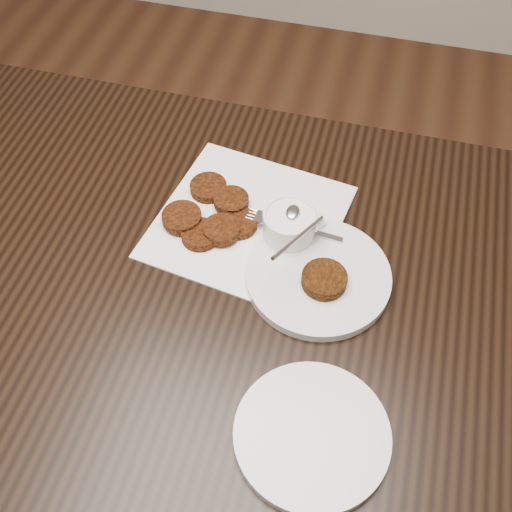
{
  "coord_description": "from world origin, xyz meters",
  "views": [
    {
      "loc": [
        0.25,
        -0.43,
        1.54
      ],
      "look_at": [
        0.1,
        0.13,
        0.8
      ],
      "focal_mm": 43.85,
      "sensor_mm": 36.0,
      "label": 1
    }
  ],
  "objects_px": {
    "table": "(223,386)",
    "plate_with_patty": "(319,273)",
    "plate_empty": "(312,435)",
    "napkin": "(248,221)",
    "sauce_ramekin": "(290,213)"
  },
  "relations": [
    {
      "from": "plate_with_patty",
      "to": "sauce_ramekin",
      "type": "bearing_deg",
      "value": 133.2
    },
    {
      "from": "napkin",
      "to": "plate_empty",
      "type": "height_order",
      "value": "plate_empty"
    },
    {
      "from": "plate_with_patty",
      "to": "plate_empty",
      "type": "distance_m",
      "value": 0.25
    },
    {
      "from": "sauce_ramekin",
      "to": "table",
      "type": "bearing_deg",
      "value": -131.35
    },
    {
      "from": "table",
      "to": "sauce_ramekin",
      "type": "bearing_deg",
      "value": 48.65
    },
    {
      "from": "plate_with_patty",
      "to": "plate_empty",
      "type": "bearing_deg",
      "value": -80.65
    },
    {
      "from": "table",
      "to": "plate_empty",
      "type": "distance_m",
      "value": 0.48
    },
    {
      "from": "napkin",
      "to": "plate_with_patty",
      "type": "xyz_separation_m",
      "value": [
        0.14,
        -0.09,
        0.01
      ]
    },
    {
      "from": "table",
      "to": "plate_with_patty",
      "type": "height_order",
      "value": "plate_with_patty"
    },
    {
      "from": "napkin",
      "to": "plate_empty",
      "type": "distance_m",
      "value": 0.38
    },
    {
      "from": "napkin",
      "to": "plate_empty",
      "type": "relative_size",
      "value": 1.41
    },
    {
      "from": "table",
      "to": "plate_with_patty",
      "type": "relative_size",
      "value": 5.78
    },
    {
      "from": "sauce_ramekin",
      "to": "plate_empty",
      "type": "relative_size",
      "value": 0.58
    },
    {
      "from": "table",
      "to": "plate_with_patty",
      "type": "xyz_separation_m",
      "value": [
        0.16,
        0.04,
        0.39
      ]
    },
    {
      "from": "napkin",
      "to": "table",
      "type": "bearing_deg",
      "value": -100.33
    }
  ]
}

